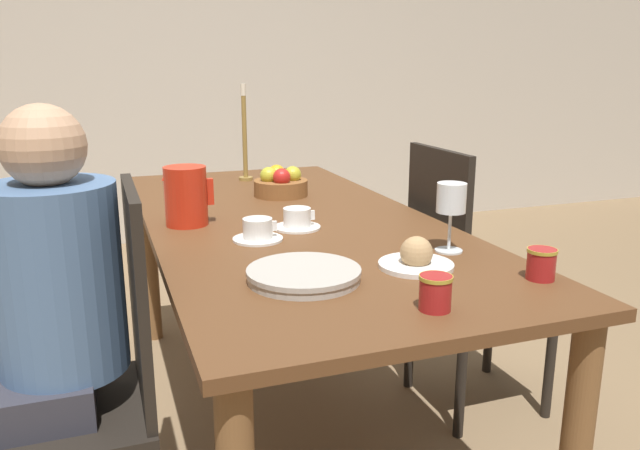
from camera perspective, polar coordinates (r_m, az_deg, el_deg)
name	(u,v)px	position (r m, az deg, el deg)	size (l,w,h in m)	color
ground_plane	(292,425)	(2.35, -2.58, -17.81)	(20.00, 20.00, 0.00)	#7F6647
wall_back	(176,57)	(4.61, -13.04, 14.71)	(10.00, 0.06, 2.60)	beige
dining_table	(290,247)	(2.07, -2.78, -1.98)	(0.90, 1.98, 0.76)	brown
chair_person_side	(95,380)	(1.66, -19.88, -13.20)	(0.42, 0.42, 0.98)	black
chair_opposite	(462,278)	(2.31, 12.90, -4.77)	(0.42, 0.42, 0.98)	black
person_seated	(45,308)	(1.63, -23.82, -6.94)	(0.39, 0.41, 1.17)	#33333D
red_pitcher	(186,196)	(1.98, -12.17, 2.64)	(0.16, 0.13, 0.19)	red
wine_glass_water	(451,201)	(1.69, 11.91, 2.15)	(0.08, 0.08, 0.19)	white
teacup_near_person	(258,231)	(1.79, -5.71, -0.55)	(0.14, 0.14, 0.06)	white
teacup_across	(297,220)	(1.91, -2.10, 0.48)	(0.14, 0.14, 0.06)	white
serving_tray	(304,275)	(1.46, -1.49, -4.56)	(0.27, 0.27, 0.03)	#B7B2A8
bread_plate	(416,258)	(1.56, 8.79, -3.00)	(0.19, 0.19, 0.08)	white
jam_jar_amber	(435,291)	(1.30, 10.50, -5.97)	(0.07, 0.07, 0.07)	#A81E1E
jam_jar_red	(541,263)	(1.55, 19.58, -3.26)	(0.07, 0.07, 0.07)	#A81E1E
fruit_bowl	(281,184)	(2.39, -3.63, 3.77)	(0.21, 0.21, 0.11)	brown
candlestick_tall	(245,142)	(2.72, -6.90, 7.57)	(0.06, 0.06, 0.41)	olive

